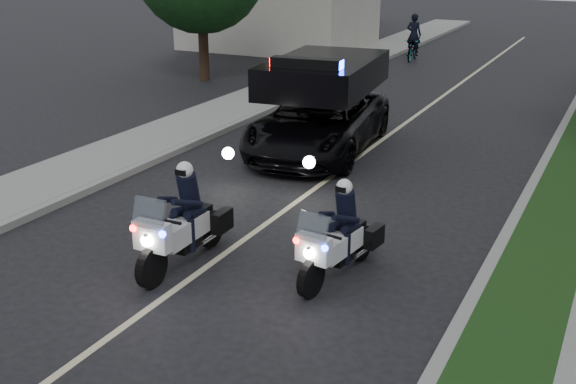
{
  "coord_description": "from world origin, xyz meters",
  "views": [
    {
      "loc": [
        5.74,
        -4.31,
        4.98
      ],
      "look_at": [
        0.82,
        5.47,
        1.0
      ],
      "focal_mm": 43.72,
      "sensor_mm": 36.0,
      "label": 1
    }
  ],
  "objects": [
    {
      "name": "curb_right",
      "position": [
        4.1,
        10.0,
        0.07
      ],
      "size": [
        0.2,
        60.0,
        0.15
      ],
      "primitive_type": "cube",
      "color": "gray",
      "rests_on": "ground"
    },
    {
      "name": "grass_verge",
      "position": [
        4.8,
        10.0,
        0.08
      ],
      "size": [
        1.2,
        60.0,
        0.16
      ],
      "primitive_type": "cube",
      "color": "#193814",
      "rests_on": "ground"
    },
    {
      "name": "curb_left",
      "position": [
        -4.1,
        10.0,
        0.07
      ],
      "size": [
        0.2,
        60.0,
        0.15
      ],
      "primitive_type": "cube",
      "color": "gray",
      "rests_on": "ground"
    },
    {
      "name": "sidewalk_left",
      "position": [
        -5.2,
        10.0,
        0.08
      ],
      "size": [
        2.0,
        60.0,
        0.16
      ],
      "primitive_type": "cube",
      "color": "gray",
      "rests_on": "ground"
    },
    {
      "name": "lane_marking",
      "position": [
        0.0,
        10.0,
        0.0
      ],
      "size": [
        0.12,
        50.0,
        0.01
      ],
      "primitive_type": "cube",
      "color": "#BFB78C",
      "rests_on": "ground"
    },
    {
      "name": "police_moto_left",
      "position": [
        -0.37,
        4.1,
        0.0
      ],
      "size": [
        0.73,
        2.02,
        1.71
      ],
      "primitive_type": null,
      "rotation": [
        0.0,
        0.0,
        0.01
      ],
      "color": "silver",
      "rests_on": "ground"
    },
    {
      "name": "police_moto_right",
      "position": [
        2.01,
        4.83,
        0.0
      ],
      "size": [
        0.88,
        1.92,
        1.57
      ],
      "primitive_type": null,
      "rotation": [
        0.0,
        0.0,
        -0.13
      ],
      "color": "silver",
      "rests_on": "ground"
    },
    {
      "name": "police_suv",
      "position": [
        -1.07,
        10.9,
        0.0
      ],
      "size": [
        3.11,
        5.66,
        2.63
      ],
      "primitive_type": "imported",
      "rotation": [
        0.0,
        0.0,
        0.12
      ],
      "color": "black",
      "rests_on": "ground"
    },
    {
      "name": "bicycle",
      "position": [
        -3.09,
        25.17,
        0.0
      ],
      "size": [
        0.76,
        1.77,
        0.9
      ],
      "primitive_type": "imported",
      "rotation": [
        0.0,
        0.0,
        0.09
      ],
      "color": "black",
      "rests_on": "ground"
    },
    {
      "name": "cyclist",
      "position": [
        -3.09,
        25.17,
        0.0
      ],
      "size": [
        0.67,
        0.47,
        1.77
      ],
      "primitive_type": "imported",
      "rotation": [
        0.0,
        0.0,
        3.07
      ],
      "color": "black",
      "rests_on": "ground"
    },
    {
      "name": "tree_left_near",
      "position": [
        -8.62,
        17.37,
        0.0
      ],
      "size": [
        5.21,
        5.21,
        7.88
      ],
      "primitive_type": null,
      "rotation": [
        0.0,
        0.0,
        0.11
      ],
      "color": "#143D16",
      "rests_on": "ground"
    },
    {
      "name": "tree_left_far",
      "position": [
        -9.29,
        30.55,
        0.0
      ],
      "size": [
        8.21,
        8.21,
        11.45
      ],
      "primitive_type": null,
      "rotation": [
        0.0,
        0.0,
        -0.22
      ],
      "color": "#133410",
      "rests_on": "ground"
    }
  ]
}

